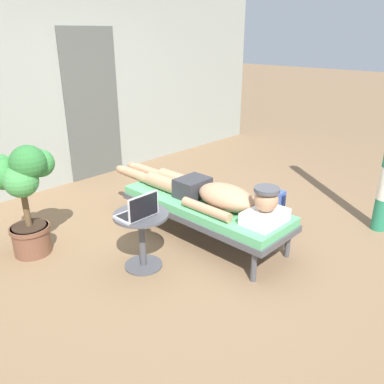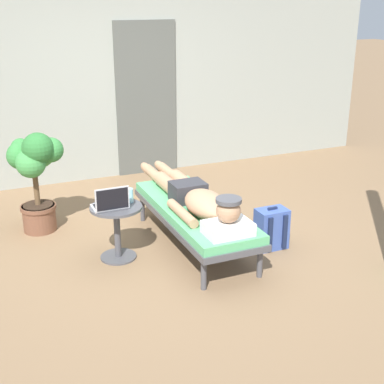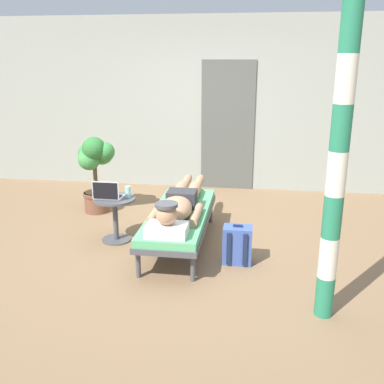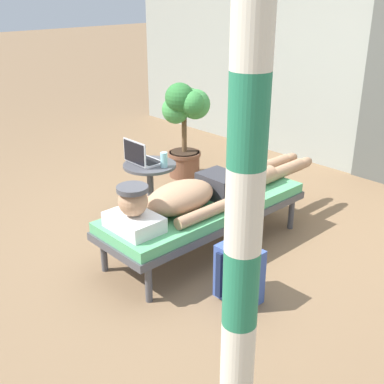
{
  "view_description": "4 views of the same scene",
  "coord_description": "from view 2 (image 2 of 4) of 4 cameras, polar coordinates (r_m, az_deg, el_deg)",
  "views": [
    {
      "loc": [
        -2.52,
        -2.47,
        1.97
      ],
      "look_at": [
        -0.05,
        -0.11,
        0.57
      ],
      "focal_mm": 36.84,
      "sensor_mm": 36.0,
      "label": 1
    },
    {
      "loc": [
        -1.8,
        -4.51,
        2.34
      ],
      "look_at": [
        0.1,
        -0.14,
        0.59
      ],
      "focal_mm": 50.32,
      "sensor_mm": 36.0,
      "label": 2
    },
    {
      "loc": [
        0.98,
        -4.69,
        2.08
      ],
      "look_at": [
        0.28,
        0.01,
        0.62
      ],
      "focal_mm": 41.35,
      "sensor_mm": 36.0,
      "label": 3
    },
    {
      "loc": [
        2.69,
        -2.62,
        2.02
      ],
      "look_at": [
        0.04,
        -0.13,
        0.48
      ],
      "focal_mm": 46.04,
      "sensor_mm": 36.0,
      "label": 4
    }
  ],
  "objects": [
    {
      "name": "backpack",
      "position": [
        5.31,
        8.38,
        -3.87
      ],
      "size": [
        0.3,
        0.26,
        0.42
      ],
      "color": "#3F59A5",
      "rests_on": "ground"
    },
    {
      "name": "house_wall_back",
      "position": [
        7.29,
        -7.94,
        12.19
      ],
      "size": [
        7.6,
        0.2,
        2.7
      ],
      "primitive_type": "cube",
      "color": "#999E93",
      "rests_on": "ground"
    },
    {
      "name": "side_table",
      "position": [
        5.03,
        -7.98,
        -3.27
      ],
      "size": [
        0.48,
        0.48,
        0.52
      ],
      "color": "#4C4C51",
      "rests_on": "ground"
    },
    {
      "name": "ground_plane",
      "position": [
        5.39,
        -1.61,
        -5.56
      ],
      "size": [
        40.0,
        40.0,
        0.0
      ],
      "primitive_type": "plane",
      "color": "#846647"
    },
    {
      "name": "lounge_chair",
      "position": [
        5.23,
        0.28,
        -2.26
      ],
      "size": [
        0.64,
        1.81,
        0.42
      ],
      "color": "#4C4C51",
      "rests_on": "ground"
    },
    {
      "name": "drink_glass",
      "position": [
        5.02,
        -6.61,
        -0.36
      ],
      "size": [
        0.06,
        0.06,
        0.14
      ],
      "primitive_type": "cylinder",
      "color": "#99D8E5",
      "rests_on": "side_table"
    },
    {
      "name": "person_reclining",
      "position": [
        5.13,
        0.44,
        -0.61
      ],
      "size": [
        0.53,
        2.17,
        0.33
      ],
      "color": "white",
      "rests_on": "lounge_chair"
    },
    {
      "name": "laptop",
      "position": [
        4.89,
        -8.62,
        -1.17
      ],
      "size": [
        0.31,
        0.24,
        0.23
      ],
      "color": "silver",
      "rests_on": "side_table"
    },
    {
      "name": "potted_plant",
      "position": [
        5.69,
        -16.29,
        2.52
      ],
      "size": [
        0.56,
        0.52,
        1.07
      ],
      "color": "brown",
      "rests_on": "ground"
    },
    {
      "name": "house_door_panel",
      "position": [
        7.34,
        -4.86,
        9.76
      ],
      "size": [
        0.84,
        0.03,
        2.04
      ],
      "primitive_type": "cube",
      "color": "#545651",
      "rests_on": "ground"
    }
  ]
}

